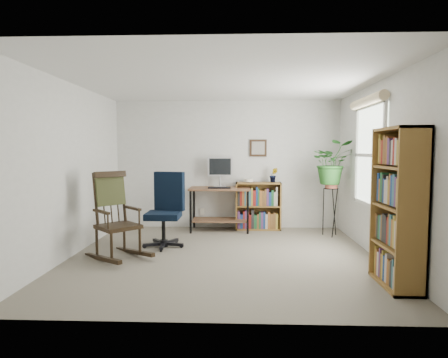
{
  "coord_description": "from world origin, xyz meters",
  "views": [
    {
      "loc": [
        0.21,
        -5.08,
        1.47
      ],
      "look_at": [
        0.0,
        0.4,
        1.05
      ],
      "focal_mm": 30.0,
      "sensor_mm": 36.0,
      "label": 1
    }
  ],
  "objects_px": {
    "office_chair": "(163,209)",
    "rocking_chair": "(118,215)",
    "tall_bookshelf": "(398,208)",
    "desk": "(220,209)",
    "low_bookshelf": "(258,206)"
  },
  "relations": [
    {
      "from": "office_chair",
      "to": "rocking_chair",
      "type": "bearing_deg",
      "value": -114.31
    },
    {
      "from": "office_chair",
      "to": "rocking_chair",
      "type": "xyz_separation_m",
      "value": [
        -0.49,
        -0.63,
        0.02
      ]
    },
    {
      "from": "office_chair",
      "to": "tall_bookshelf",
      "type": "height_order",
      "value": "tall_bookshelf"
    },
    {
      "from": "desk",
      "to": "tall_bookshelf",
      "type": "bearing_deg",
      "value": -53.22
    },
    {
      "from": "office_chair",
      "to": "rocking_chair",
      "type": "distance_m",
      "value": 0.8
    },
    {
      "from": "desk",
      "to": "office_chair",
      "type": "xyz_separation_m",
      "value": [
        -0.8,
        -1.18,
        0.18
      ]
    },
    {
      "from": "low_bookshelf",
      "to": "rocking_chair",
      "type": "bearing_deg",
      "value": -136.06
    },
    {
      "from": "office_chair",
      "to": "tall_bookshelf",
      "type": "bearing_deg",
      "value": -14.79
    },
    {
      "from": "office_chair",
      "to": "low_bookshelf",
      "type": "bearing_deg",
      "value": 54.59
    },
    {
      "from": "rocking_chair",
      "to": "low_bookshelf",
      "type": "distance_m",
      "value": 2.79
    },
    {
      "from": "tall_bookshelf",
      "to": "office_chair",
      "type": "bearing_deg",
      "value": 151.4
    },
    {
      "from": "rocking_chair",
      "to": "office_chair",
      "type": "bearing_deg",
      "value": 6.52
    },
    {
      "from": "office_chair",
      "to": "low_bookshelf",
      "type": "height_order",
      "value": "office_chair"
    },
    {
      "from": "low_bookshelf",
      "to": "tall_bookshelf",
      "type": "xyz_separation_m",
      "value": [
        1.34,
        -2.86,
        0.42
      ]
    },
    {
      "from": "desk",
      "to": "office_chair",
      "type": "bearing_deg",
      "value": -124.15
    }
  ]
}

